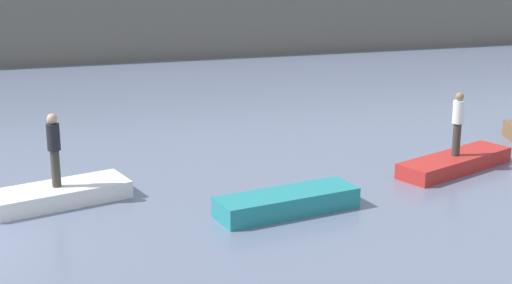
{
  "coord_description": "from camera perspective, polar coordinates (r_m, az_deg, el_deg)",
  "views": [
    {
      "loc": [
        2.34,
        -16.47,
        6.63
      ],
      "look_at": [
        8.2,
        3.51,
        0.8
      ],
      "focal_mm": 54.43,
      "sensor_mm": 36.0,
      "label": 1
    }
  ],
  "objects": [
    {
      "name": "rowboat_teal",
      "position": [
        18.6,
        2.29,
        -4.45
      ],
      "size": [
        3.61,
        1.68,
        0.5
      ],
      "primitive_type": "cube",
      "rotation": [
        0.0,
        0.0,
        0.18
      ],
      "color": "teal",
      "rests_on": "ground_plane"
    },
    {
      "name": "person_white_shirt",
      "position": [
        22.13,
        14.62,
        1.54
      ],
      "size": [
        0.32,
        0.32,
        1.8
      ],
      "color": "#38332D",
      "rests_on": "rowboat_red"
    },
    {
      "name": "rowboat_white",
      "position": [
        19.81,
        -14.38,
        -3.77
      ],
      "size": [
        3.69,
        2.16,
        0.43
      ],
      "primitive_type": "cube",
      "rotation": [
        0.0,
        0.0,
        0.27
      ],
      "color": "white",
      "rests_on": "ground_plane"
    },
    {
      "name": "rowboat_red",
      "position": [
        22.45,
        14.41,
        -1.48
      ],
      "size": [
        3.95,
        2.43,
        0.43
      ],
      "primitive_type": "cube",
      "rotation": [
        0.0,
        0.0,
        0.39
      ],
      "color": "red",
      "rests_on": "ground_plane"
    },
    {
      "name": "person_dark_shirt",
      "position": [
        19.44,
        -14.63,
        -0.27
      ],
      "size": [
        0.32,
        0.32,
        1.85
      ],
      "color": "#38332D",
      "rests_on": "rowboat_white"
    }
  ]
}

